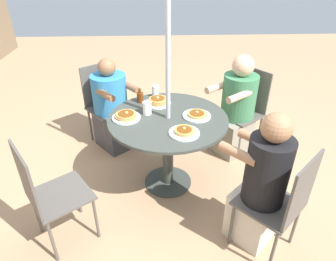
% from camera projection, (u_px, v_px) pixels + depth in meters
% --- Properties ---
extents(ground_plane, '(12.00, 12.00, 0.00)m').
position_uv_depth(ground_plane, '(168.00, 182.00, 3.03)').
color(ground_plane, tan).
extents(patio_table, '(1.07, 1.07, 0.74)m').
position_uv_depth(patio_table, '(168.00, 131.00, 2.71)').
color(patio_table, '#383D38').
rests_on(patio_table, ground).
extents(umbrella_pole, '(0.04, 0.04, 2.34)m').
position_uv_depth(umbrella_pole, '(168.00, 71.00, 2.42)').
color(umbrella_pole, '#ADADB2').
rests_on(umbrella_pole, ground).
extents(patio_chair_north, '(0.57, 0.57, 0.92)m').
position_uv_depth(patio_chair_north, '(47.00, 192.00, 2.16)').
color(patio_chair_north, '#514C47').
rests_on(patio_chair_north, ground).
extents(patio_chair_east, '(0.58, 0.58, 0.92)m').
position_uv_depth(patio_chair_east, '(282.00, 201.00, 2.08)').
color(patio_chair_east, '#514C47').
rests_on(patio_chair_east, ground).
extents(diner_east, '(0.52, 0.52, 1.15)m').
position_uv_depth(diner_east, '(260.00, 187.00, 2.18)').
color(diner_east, beige).
rests_on(diner_east, ground).
extents(patio_chair_south, '(0.57, 0.57, 0.92)m').
position_uv_depth(patio_chair_south, '(246.00, 105.00, 3.36)').
color(patio_chair_south, '#514C47').
rests_on(patio_chair_south, ground).
extents(diner_south, '(0.57, 0.60, 1.12)m').
position_uv_depth(diner_south, '(236.00, 110.00, 3.27)').
color(diner_south, gray).
rests_on(diner_south, ground).
extents(patio_chair_west, '(0.57, 0.57, 0.92)m').
position_uv_depth(patio_chair_west, '(104.00, 100.00, 3.48)').
color(patio_chair_west, '#514C47').
rests_on(patio_chair_west, ground).
extents(diner_west, '(0.60, 0.58, 1.05)m').
position_uv_depth(diner_west, '(113.00, 109.00, 3.39)').
color(diner_west, '#3D3D42').
rests_on(diner_west, ground).
extents(pancake_plate_a, '(0.25, 0.25, 0.06)m').
position_uv_depth(pancake_plate_a, '(126.00, 116.00, 2.62)').
color(pancake_plate_a, white).
rests_on(pancake_plate_a, patio_table).
extents(pancake_plate_b, '(0.25, 0.25, 0.05)m').
position_uv_depth(pancake_plate_b, '(184.00, 132.00, 2.40)').
color(pancake_plate_b, white).
rests_on(pancake_plate_b, patio_table).
extents(pancake_plate_c, '(0.25, 0.25, 0.05)m').
position_uv_depth(pancake_plate_c, '(197.00, 115.00, 2.65)').
color(pancake_plate_c, white).
rests_on(pancake_plate_c, patio_table).
extents(pancake_plate_d, '(0.25, 0.25, 0.07)m').
position_uv_depth(pancake_plate_d, '(158.00, 101.00, 2.86)').
color(pancake_plate_d, white).
rests_on(pancake_plate_d, patio_table).
extents(syrup_bottle, '(0.08, 0.06, 0.14)m').
position_uv_depth(syrup_bottle, '(140.00, 97.00, 2.89)').
color(syrup_bottle, '#602D0F').
rests_on(syrup_bottle, patio_table).
extents(coffee_cup, '(0.08, 0.08, 0.12)m').
position_uv_depth(coffee_cup, '(147.00, 108.00, 2.67)').
color(coffee_cup, white).
rests_on(coffee_cup, patio_table).
extents(drinking_glass_a, '(0.07, 0.07, 0.11)m').
position_uv_depth(drinking_glass_a, '(155.00, 91.00, 3.00)').
color(drinking_glass_a, silver).
rests_on(drinking_glass_a, patio_table).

